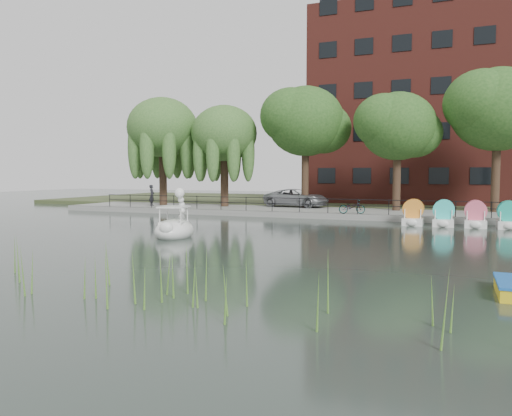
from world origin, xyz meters
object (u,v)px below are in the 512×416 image
Objects in this scene: bicycle at (352,206)px; pedestrian at (152,194)px; swan_boat at (175,226)px; minivan at (296,197)px.

pedestrian reaches higher than bicycle.
bicycle is 0.87× the size of pedestrian.
bicycle is 13.71m from swan_boat.
swan_boat is at bearing 135.64° from bicycle.
pedestrian is at bearing 113.39° from swan_boat.
pedestrian is (-16.92, 1.92, 0.49)m from bicycle.
pedestrian is 0.64× the size of swan_boat.
minivan is 11.91m from pedestrian.
swan_boat is (10.73, -14.15, -0.87)m from pedestrian.
swan_boat is (-0.78, -17.22, -0.71)m from minivan.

